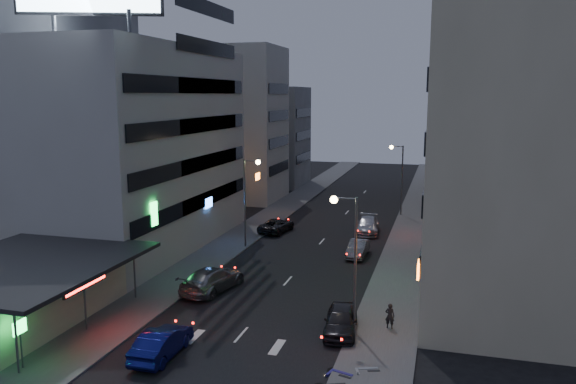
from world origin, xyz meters
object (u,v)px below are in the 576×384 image
at_px(parked_car_left, 277,225).
at_px(scooter_blue, 354,365).
at_px(parked_car_right_near, 341,320).
at_px(road_car_silver, 212,279).
at_px(scooter_silver_a, 369,384).
at_px(scooter_black_b, 346,372).
at_px(road_car_blue, 162,343).
at_px(scooter_silver_b, 378,357).
at_px(parked_car_right_mid, 358,249).
at_px(person, 390,316).
at_px(parked_car_right_far, 367,225).

height_order(parked_car_left, scooter_blue, parked_car_left).
distance_m(parked_car_left, scooter_blue, 30.24).
height_order(parked_car_right_near, parked_car_left, parked_car_right_near).
relative_size(road_car_silver, scooter_silver_a, 3.41).
height_order(parked_car_right_near, scooter_black_b, parked_car_right_near).
xyz_separation_m(road_car_blue, scooter_silver_b, (11.28, 1.69, -0.11)).
relative_size(road_car_blue, scooter_black_b, 2.40).
height_order(parked_car_right_mid, scooter_blue, parked_car_right_mid).
bearing_deg(person, parked_car_right_near, 28.02).
xyz_separation_m(parked_car_left, road_car_blue, (2.16, -28.13, 0.07)).
height_order(person, scooter_black_b, person).
height_order(parked_car_left, scooter_silver_b, parked_car_left).
bearing_deg(road_car_silver, parked_car_right_far, -102.38).
relative_size(parked_car_right_near, parked_car_left, 0.91).
bearing_deg(parked_car_right_mid, road_car_blue, -106.88).
relative_size(parked_car_right_far, scooter_silver_b, 3.11).
bearing_deg(scooter_blue, road_car_silver, 66.92).
distance_m(parked_car_right_near, road_car_blue, 10.27).
height_order(person, scooter_silver_b, person).
bearing_deg(scooter_silver_b, scooter_silver_a, 158.31).
bearing_deg(parked_car_right_mid, road_car_silver, -125.72).
relative_size(parked_car_right_far, person, 3.56).
relative_size(parked_car_left, person, 3.28).
relative_size(parked_car_right_near, scooter_black_b, 2.35).
bearing_deg(road_car_silver, parked_car_right_mid, -117.04).
bearing_deg(parked_car_right_near, road_car_silver, 148.75).
bearing_deg(parked_car_left, parked_car_right_mid, 153.04).
xyz_separation_m(scooter_blue, scooter_black_b, (-0.27, -0.90, 0.04)).
height_order(parked_car_right_far, road_car_silver, road_car_silver).
bearing_deg(parked_car_right_near, road_car_blue, -153.82).
bearing_deg(person, scooter_black_b, 83.14).
relative_size(road_car_blue, road_car_silver, 0.79).
distance_m(road_car_blue, road_car_silver, 10.32).
height_order(scooter_silver_a, scooter_silver_b, scooter_silver_b).
relative_size(road_car_blue, scooter_blue, 2.58).
distance_m(parked_car_right_near, scooter_silver_a, 7.12).
relative_size(parked_car_left, scooter_black_b, 2.58).
distance_m(parked_car_left, person, 25.29).
relative_size(parked_car_right_near, parked_car_right_mid, 1.08).
bearing_deg(parked_car_right_far, person, -83.61).
relative_size(parked_car_right_mid, person, 2.76).
xyz_separation_m(parked_car_right_near, person, (2.73, 1.21, 0.11)).
bearing_deg(scooter_blue, parked_car_right_near, 34.22).
distance_m(parked_car_right_far, scooter_silver_b, 28.89).
bearing_deg(parked_car_right_near, parked_car_right_mid, 88.68).
relative_size(parked_car_right_mid, scooter_black_b, 2.17).
distance_m(road_car_silver, scooter_silver_a, 16.97).
relative_size(road_car_silver, scooter_blue, 3.27).
bearing_deg(scooter_silver_b, parked_car_right_near, 14.86).
relative_size(road_car_silver, scooter_silver_b, 3.39).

